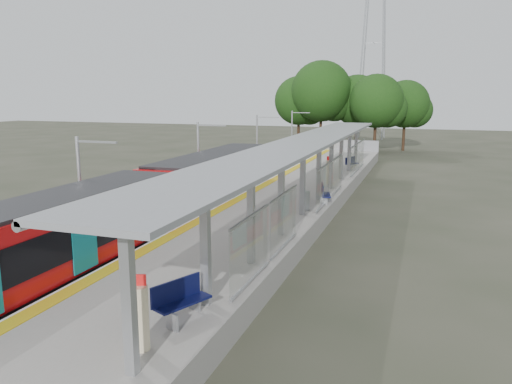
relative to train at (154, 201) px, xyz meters
The scene contains 16 objects.
ground 11.26m from the train, 66.03° to the right, with size 200.00×200.00×0.00m, color #474438.
trackbed 10.07m from the train, 90.01° to the left, with size 3.00×70.00×0.24m, color #59544C.
platform 10.97m from the train, 65.52° to the left, with size 6.00×50.00×1.00m, color gray.
tactile_strip 10.13m from the train, 78.84° to the left, with size 0.60×50.00×0.02m, color gold.
end_fence 35.13m from the train, 82.64° to the left, with size 6.00×0.10×1.20m, color #9EA0A5.
train is the anchor object (origin of this frame).
canopy 8.87m from the train, 44.83° to the left, with size 3.27×38.00×3.66m.
pylon 65.22m from the train, 86.82° to the left, with size 8.00×4.00×38.00m, color #9EA0A5, non-canonical shape.
tree_cluster 43.93m from the train, 86.87° to the left, with size 19.72×11.03×11.39m.
catenary_masts 9.09m from the train, 100.93° to the left, with size 2.08×48.16×5.40m.
bench_near 11.20m from the train, 56.10° to the right, with size 1.17×1.75×1.15m.
bench_mid 10.02m from the train, 45.44° to the left, with size 0.85×1.63×1.07m.
bench_far 21.96m from the train, 72.61° to the left, with size 1.00×1.57×1.03m.
info_pillar_near 12.66m from the train, 61.24° to the right, with size 0.44×0.44×1.94m.
info_pillar_far 14.48m from the train, 64.79° to the left, with size 0.45×0.45×1.98m.
litter_bin 8.16m from the train, 38.33° to the left, with size 0.49×0.49×1.00m, color #9EA0A5.
Camera 1 is at (7.95, -10.78, 7.19)m, focal length 35.00 mm.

